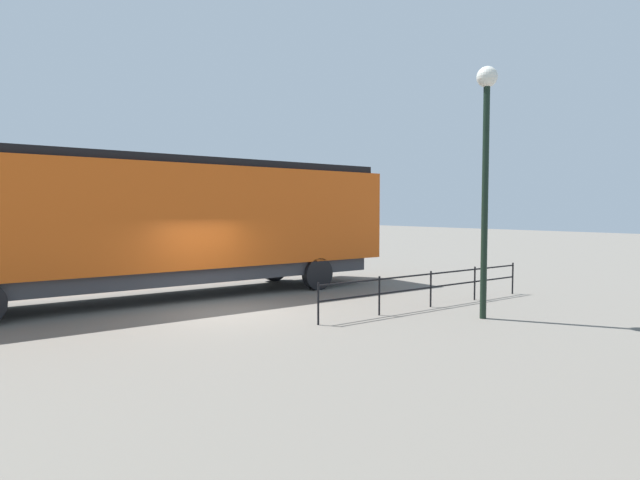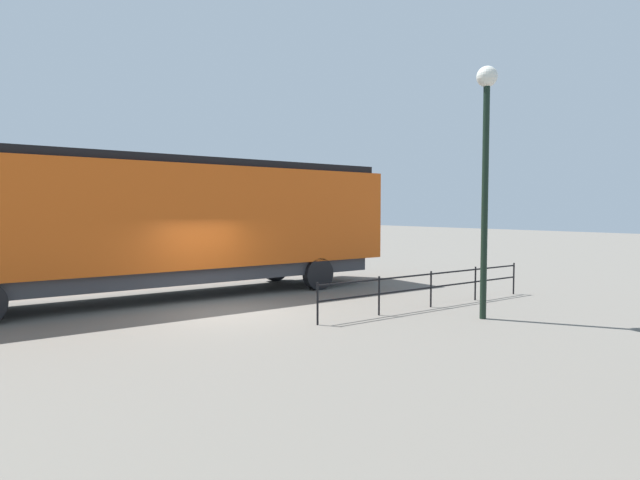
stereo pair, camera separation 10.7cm
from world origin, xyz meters
name	(u,v)px [view 1 (the left image)]	position (x,y,z in m)	size (l,w,h in m)	color
ground_plane	(225,312)	(0.00, 0.00, 0.00)	(120.00, 120.00, 0.00)	#666059
locomotive	(178,221)	(-3.22, -0.01, 2.41)	(3.17, 15.25, 4.32)	#D15114
lamp_post	(486,144)	(4.58, 4.89, 4.39)	(0.51, 0.51, 6.28)	black
platform_fence	(431,283)	(2.72, 5.03, 0.67)	(0.05, 7.93, 1.02)	black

